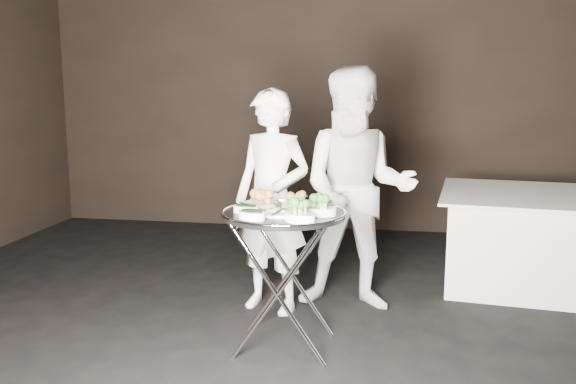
% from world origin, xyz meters
% --- Properties ---
extents(floor, '(6.00, 7.00, 0.05)m').
position_xyz_m(floor, '(0.00, 0.00, -0.03)').
color(floor, black).
rests_on(floor, ground).
extents(wall_back, '(6.00, 0.05, 3.00)m').
position_xyz_m(wall_back, '(0.00, 3.52, 1.50)').
color(wall_back, black).
rests_on(wall_back, floor).
extents(tray_stand, '(0.57, 0.48, 0.84)m').
position_xyz_m(tray_stand, '(0.22, 0.27, 0.47)').
color(tray_stand, silver).
rests_on(tray_stand, floor).
extents(serving_tray, '(0.75, 0.75, 0.04)m').
position_xyz_m(serving_tray, '(0.22, 0.27, 0.85)').
color(serving_tray, black).
rests_on(serving_tray, tray_stand).
extents(potato_plate_a, '(0.22, 0.22, 0.08)m').
position_xyz_m(potato_plate_a, '(0.04, 0.44, 0.89)').
color(potato_plate_a, beige).
rests_on(potato_plate_a, serving_tray).
extents(potato_plate_b, '(0.21, 0.21, 0.08)m').
position_xyz_m(potato_plate_b, '(0.27, 0.49, 0.89)').
color(potato_plate_b, beige).
rests_on(potato_plate_b, serving_tray).
extents(greens_bowl, '(0.12, 0.12, 0.07)m').
position_xyz_m(greens_bowl, '(0.45, 0.41, 0.89)').
color(greens_bowl, white).
rests_on(greens_bowl, serving_tray).
extents(asparagus_plate_a, '(0.23, 0.20, 0.04)m').
position_xyz_m(asparagus_plate_a, '(0.20, 0.27, 0.87)').
color(asparagus_plate_a, white).
rests_on(asparagus_plate_a, serving_tray).
extents(asparagus_plate_b, '(0.19, 0.12, 0.04)m').
position_xyz_m(asparagus_plate_b, '(0.20, 0.13, 0.87)').
color(asparagus_plate_b, white).
rests_on(asparagus_plate_b, serving_tray).
extents(spinach_bowl_a, '(0.17, 0.13, 0.06)m').
position_xyz_m(spinach_bowl_a, '(0.00, 0.21, 0.88)').
color(spinach_bowl_a, white).
rests_on(spinach_bowl_a, serving_tray).
extents(spinach_bowl_b, '(0.20, 0.17, 0.07)m').
position_xyz_m(spinach_bowl_b, '(0.07, 0.04, 0.89)').
color(spinach_bowl_b, white).
rests_on(spinach_bowl_b, serving_tray).
extents(broccoli_bowl_a, '(0.21, 0.17, 0.08)m').
position_xyz_m(broccoli_bowl_a, '(0.45, 0.22, 0.89)').
color(broccoli_bowl_a, white).
rests_on(broccoli_bowl_a, serving_tray).
extents(broccoli_bowl_b, '(0.22, 0.20, 0.08)m').
position_xyz_m(broccoli_bowl_b, '(0.35, 0.03, 0.89)').
color(broccoli_bowl_b, white).
rests_on(broccoli_bowl_b, serving_tray).
extents(serving_utensils, '(0.58, 0.41, 0.01)m').
position_xyz_m(serving_utensils, '(0.23, 0.34, 0.90)').
color(serving_utensils, silver).
rests_on(serving_utensils, serving_tray).
extents(waiter_left, '(0.67, 0.55, 1.59)m').
position_xyz_m(waiter_left, '(0.02, 0.90, 0.79)').
color(waiter_left, white).
rests_on(waiter_left, floor).
extents(waiter_right, '(0.84, 0.66, 1.73)m').
position_xyz_m(waiter_right, '(0.61, 1.04, 0.87)').
color(waiter_right, white).
rests_on(waiter_right, floor).
extents(dining_table, '(1.32, 1.32, 0.75)m').
position_xyz_m(dining_table, '(1.92, 1.80, 0.38)').
color(dining_table, silver).
rests_on(dining_table, floor).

